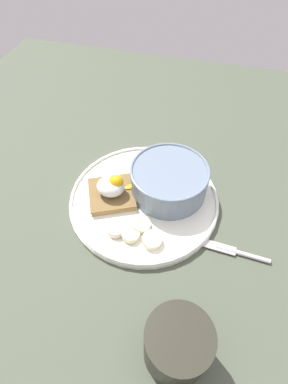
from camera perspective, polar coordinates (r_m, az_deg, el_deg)
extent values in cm
cube|color=#464D3D|center=(60.66, 0.00, -2.39)|extent=(120.00, 120.00, 2.00)
cylinder|color=white|center=(59.47, 0.00, -1.53)|extent=(29.31, 29.31, 1.00)
torus|color=white|center=(58.84, 0.00, -1.05)|extent=(29.11, 29.11, 0.60)
cylinder|color=slate|center=(58.46, 4.77, 2.19)|extent=(14.99, 14.99, 5.74)
torus|color=slate|center=(56.35, 4.96, 4.12)|extent=(15.19, 15.19, 0.60)
cylinder|color=white|center=(58.72, 4.75, 1.96)|extent=(13.59, 13.59, 4.65)
ellipsoid|color=white|center=(57.15, 4.89, 3.37)|extent=(12.92, 12.92, 1.20)
ellipsoid|color=tan|center=(56.30, 6.03, 2.90)|extent=(2.16, 1.91, 0.78)
ellipsoid|color=tan|center=(56.78, 5.04, 3.47)|extent=(1.72, 1.18, 0.70)
ellipsoid|color=beige|center=(59.06, 3.69, 5.81)|extent=(1.41, 1.49, 0.54)
ellipsoid|color=beige|center=(57.02, 4.38, 3.80)|extent=(1.84, 1.93, 0.70)
ellipsoid|color=tan|center=(57.58, 5.04, 4.24)|extent=(1.42, 1.61, 0.58)
ellipsoid|color=#A4825D|center=(56.29, 7.18, 2.64)|extent=(1.81, 1.54, 0.66)
cube|color=brown|center=(58.83, -6.23, -0.08)|extent=(11.64, 11.64, 0.30)
cube|color=#9D7745|center=(59.25, -6.18, -0.42)|extent=(11.41, 11.41, 1.29)
ellipsoid|color=white|center=(57.48, -6.38, 1.03)|extent=(5.41, 4.63, 3.32)
sphere|color=#EAA412|center=(56.92, -5.37, 1.90)|extent=(2.92, 2.92, 2.92)
ellipsoid|color=#EAA412|center=(59.12, -2.52, 1.05)|extent=(2.81, 2.43, 0.36)
cylinder|color=beige|center=(54.64, -0.67, -6.16)|extent=(4.22, 4.08, 1.85)
cylinder|color=#B6B386|center=(54.16, -0.67, -5.83)|extent=(0.74, 0.73, 0.25)
cylinder|color=beige|center=(53.02, 1.53, -9.11)|extent=(4.74, 4.71, 1.47)
cylinder|color=#BAAA8B|center=(52.46, 1.54, -8.75)|extent=(0.85, 0.85, 0.15)
cylinder|color=beige|center=(54.48, -5.33, -7.00)|extent=(4.14, 4.21, 1.43)
cylinder|color=#BAA98B|center=(54.02, -5.37, -6.69)|extent=(0.74, 0.75, 0.18)
cylinder|color=beige|center=(53.76, -3.02, -7.99)|extent=(3.29, 3.38, 1.42)
cylinder|color=#B7B28B|center=(53.31, -3.05, -7.69)|extent=(0.59, 0.60, 0.18)
cylinder|color=#29281E|center=(44.22, 6.34, -26.99)|extent=(8.84, 8.84, 8.97)
cylinder|color=#312211|center=(40.91, 6.80, -25.96)|extent=(7.52, 7.52, 0.40)
cylinder|color=silver|center=(55.87, 18.26, -11.11)|extent=(9.40, 1.34, 0.80)
cube|color=silver|center=(55.35, 13.51, -10.00)|extent=(7.08, 2.00, 0.30)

